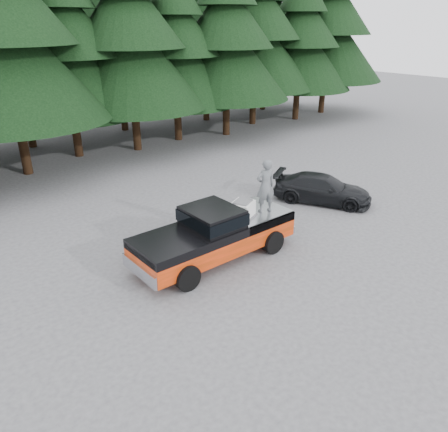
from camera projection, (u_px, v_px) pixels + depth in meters
ground at (205, 278)px, 14.09m from camera, size 120.00×120.00×0.00m
pickup_truck at (215, 241)px, 14.97m from camera, size 6.00×2.04×1.33m
truck_cab at (212, 217)px, 14.52m from camera, size 1.66×1.90×0.59m
air_compressor at (242, 210)px, 15.06m from camera, size 1.01×0.94×0.55m
man_on_bed at (265, 186)px, 15.27m from camera, size 0.81×0.65×1.93m
parked_car at (322, 189)px, 19.74m from camera, size 3.66×4.67×1.27m
treeline at (13, 18)px, 23.27m from camera, size 60.15×16.05×17.50m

